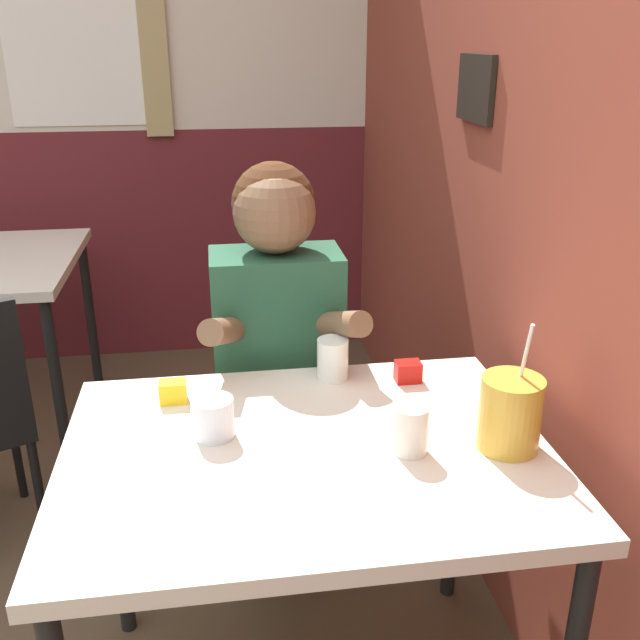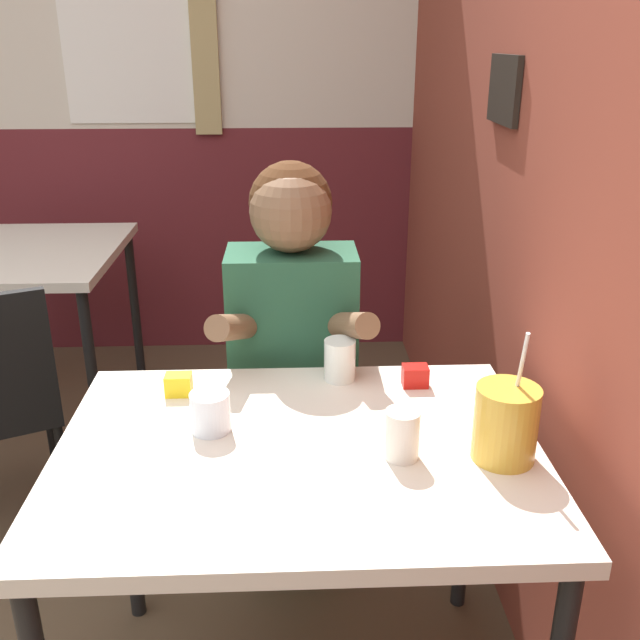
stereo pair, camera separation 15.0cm
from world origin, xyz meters
name	(u,v)px [view 2 (the right image)]	position (x,y,z in m)	size (l,w,h in m)	color
brick_wall_right	(501,91)	(1.20, 1.30, 1.35)	(0.08, 4.60, 2.70)	brown
back_wall	(156,69)	(-0.01, 2.63, 1.36)	(5.34, 0.09, 2.70)	beige
main_table	(299,476)	(0.59, 0.41, 0.66)	(0.98, 0.73, 0.73)	beige
background_table	(40,271)	(-0.40, 1.89, 0.64)	(0.61, 0.84, 0.73)	beige
person_seated	(293,370)	(0.59, 0.94, 0.64)	(0.42, 0.41, 1.21)	#235138
cocktail_pitcher	(506,423)	(0.99, 0.35, 0.80)	(0.12, 0.12, 0.27)	gold
glass_near_pitcher	(210,412)	(0.41, 0.48, 0.77)	(0.08, 0.08, 0.09)	silver
glass_center	(340,360)	(0.70, 0.71, 0.78)	(0.08, 0.08, 0.10)	silver
glass_far_side	(402,434)	(0.80, 0.36, 0.78)	(0.07, 0.07, 0.10)	silver
condiment_ketchup	(415,376)	(0.87, 0.67, 0.75)	(0.06, 0.04, 0.05)	#B7140F
condiment_mustard	(179,385)	(0.32, 0.65, 0.75)	(0.06, 0.04, 0.05)	yellow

